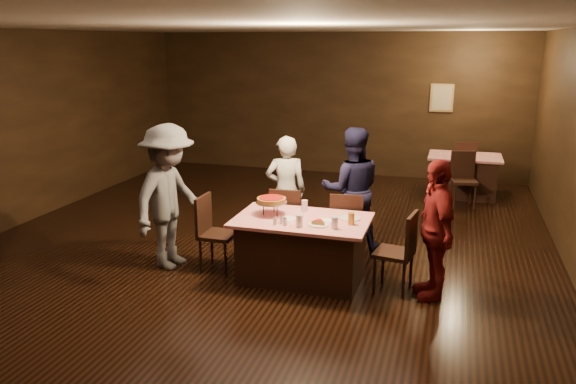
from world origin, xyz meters
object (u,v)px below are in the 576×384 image
object	(u,v)px
chair_back_near	(464,180)
pizza_stand	(271,200)
diner_white_jacket	(286,191)
chair_far_left	(288,220)
chair_end_left	(218,233)
main_table	(302,249)
plate_empty	(350,218)
glass_front_left	(299,221)
glass_amber	(351,219)
glass_back	(305,206)
diner_grey_knit	(169,197)
chair_back_far	(464,165)
chair_end_right	(394,251)
glass_front_right	(335,223)
diner_red_shirt	(435,229)
chair_far_right	(346,226)
diner_navy_hoodie	(352,190)

from	to	relation	value
chair_back_near	pizza_stand	bearing A→B (deg)	-132.53
chair_back_near	diner_white_jacket	size ratio (longest dim) A/B	0.61
chair_far_left	chair_end_left	bearing A→B (deg)	42.40
diner_white_jacket	pizza_stand	world-z (taller)	diner_white_jacket
chair_back_near	main_table	bearing A→B (deg)	-127.57
plate_empty	glass_front_left	bearing A→B (deg)	-138.01
chair_end_left	diner_white_jacket	size ratio (longest dim) A/B	0.61
plate_empty	glass_amber	bearing A→B (deg)	-75.96
glass_back	chair_far_left	bearing A→B (deg)	127.87
diner_grey_knit	plate_empty	xyz separation A→B (m)	(2.26, 0.23, -0.14)
chair_back_near	glass_amber	world-z (taller)	chair_back_near
main_table	glass_back	xyz separation A→B (m)	(-0.05, 0.30, 0.46)
chair_back_far	chair_back_near	bearing A→B (deg)	87.73
chair_back_near	chair_end_right	bearing A→B (deg)	-112.91
chair_end_right	glass_front_right	xyz separation A→B (m)	(-0.65, -0.25, 0.37)
main_table	chair_end_right	xyz separation A→B (m)	(1.10, 0.00, 0.09)
pizza_stand	diner_grey_knit	bearing A→B (deg)	-174.18
glass_front_left	glass_amber	xyz separation A→B (m)	(0.55, 0.25, 0.00)
chair_far_left	plate_empty	size ratio (longest dim) A/B	3.80
diner_red_shirt	glass_front_left	xyz separation A→B (m)	(-1.49, -0.26, 0.04)
glass_back	plate_empty	bearing A→B (deg)	-14.04
diner_red_shirt	glass_front_left	distance (m)	1.52
chair_end_left	diner_white_jacket	distance (m)	1.30
chair_end_right	diner_red_shirt	xyz separation A→B (m)	(0.44, -0.04, 0.32)
diner_grey_knit	glass_front_right	xyz separation A→B (m)	(2.16, -0.17, -0.08)
pizza_stand	chair_back_far	bearing A→B (deg)	65.77
chair_far_right	chair_end_right	bearing A→B (deg)	125.13
chair_back_far	glass_back	size ratio (longest dim) A/B	6.79
chair_far_right	pizza_stand	distance (m)	1.16
chair_back_far	glass_front_left	bearing A→B (deg)	69.06
plate_empty	main_table	bearing A→B (deg)	-164.74
chair_far_right	glass_back	bearing A→B (deg)	37.10
main_table	glass_amber	bearing A→B (deg)	-4.76
glass_front_right	chair_end_right	bearing A→B (deg)	21.04
chair_far_right	chair_back_near	size ratio (longest dim) A/B	1.00
glass_front_left	glass_amber	distance (m)	0.60
chair_back_near	glass_back	world-z (taller)	chair_back_near
diner_navy_hoodie	plate_empty	xyz separation A→B (m)	(0.17, -1.02, -0.08)
diner_grey_knit	plate_empty	distance (m)	2.28
chair_end_left	glass_amber	xyz separation A→B (m)	(1.70, -0.05, 0.37)
chair_far_left	diner_grey_knit	distance (m)	1.62
chair_end_left	glass_front_right	distance (m)	1.61
diner_red_shirt	pizza_stand	size ratio (longest dim) A/B	4.20
chair_end_left	pizza_stand	size ratio (longest dim) A/B	2.50
diner_red_shirt	glass_front_left	size ratio (longest dim) A/B	11.39
chair_end_right	chair_far_left	bearing A→B (deg)	-107.49
chair_far_left	chair_back_far	xyz separation A→B (m)	(2.28, 4.37, 0.00)
chair_far_left	diner_white_jacket	distance (m)	0.52
glass_back	chair_far_right	bearing A→B (deg)	45.00
glass_front_right	glass_back	xyz separation A→B (m)	(-0.50, 0.55, 0.00)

